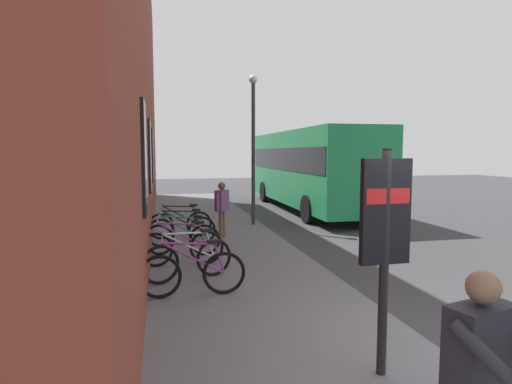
{
  "coord_description": "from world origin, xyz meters",
  "views": [
    {
      "loc": [
        -4.19,
        3.26,
        2.48
      ],
      "look_at": [
        4.54,
        1.27,
        1.64
      ],
      "focal_mm": 29.55,
      "sensor_mm": 36.0,
      "label": 1
    }
  ],
  "objects_px": {
    "bicycle_leaning_wall": "(182,230)",
    "street_lamp": "(253,136)",
    "transit_info_sign": "(385,226)",
    "bicycle_under_window": "(182,238)",
    "bicycle_by_door": "(182,247)",
    "pedestrian_near_bus": "(222,204)",
    "bicycle_beside_lamp": "(193,273)",
    "bicycle_mid_rack": "(181,224)",
    "city_bus": "(309,165)",
    "bicycle_nearest_sign": "(188,259)",
    "tourist_with_hotdogs": "(483,365)"
  },
  "relations": [
    {
      "from": "bicycle_beside_lamp",
      "to": "bicycle_mid_rack",
      "type": "bearing_deg",
      "value": -0.37
    },
    {
      "from": "bicycle_nearest_sign",
      "to": "city_bus",
      "type": "xyz_separation_m",
      "value": [
        9.46,
        -5.78,
        1.41
      ]
    },
    {
      "from": "bicycle_nearest_sign",
      "to": "bicycle_mid_rack",
      "type": "relative_size",
      "value": 0.97
    },
    {
      "from": "bicycle_mid_rack",
      "to": "street_lamp",
      "type": "relative_size",
      "value": 0.37
    },
    {
      "from": "bicycle_mid_rack",
      "to": "tourist_with_hotdogs",
      "type": "relative_size",
      "value": 1.09
    },
    {
      "from": "bicycle_by_door",
      "to": "transit_info_sign",
      "type": "xyz_separation_m",
      "value": [
        -4.86,
        -1.86,
        1.21
      ]
    },
    {
      "from": "bicycle_beside_lamp",
      "to": "tourist_with_hotdogs",
      "type": "distance_m",
      "value": 4.88
    },
    {
      "from": "transit_info_sign",
      "to": "bicycle_under_window",
      "type": "bearing_deg",
      "value": 17.39
    },
    {
      "from": "bicycle_nearest_sign",
      "to": "bicycle_leaning_wall",
      "type": "distance_m",
      "value": 2.97
    },
    {
      "from": "city_bus",
      "to": "street_lamp",
      "type": "bearing_deg",
      "value": 139.07
    },
    {
      "from": "city_bus",
      "to": "pedestrian_near_bus",
      "type": "xyz_separation_m",
      "value": [
        -5.77,
        4.62,
        -0.85
      ]
    },
    {
      "from": "bicycle_leaning_wall",
      "to": "street_lamp",
      "type": "height_order",
      "value": "street_lamp"
    },
    {
      "from": "bicycle_beside_lamp",
      "to": "pedestrian_near_bus",
      "type": "relative_size",
      "value": 1.14
    },
    {
      "from": "pedestrian_near_bus",
      "to": "bicycle_nearest_sign",
      "type": "bearing_deg",
      "value": 162.54
    },
    {
      "from": "bicycle_by_door",
      "to": "bicycle_leaning_wall",
      "type": "bearing_deg",
      "value": -2.88
    },
    {
      "from": "pedestrian_near_bus",
      "to": "street_lamp",
      "type": "height_order",
      "value": "street_lamp"
    },
    {
      "from": "bicycle_mid_rack",
      "to": "transit_info_sign",
      "type": "distance_m",
      "value": 8.04
    },
    {
      "from": "bicycle_under_window",
      "to": "street_lamp",
      "type": "relative_size",
      "value": 0.36
    },
    {
      "from": "bicycle_under_window",
      "to": "bicycle_leaning_wall",
      "type": "xyz_separation_m",
      "value": [
        1.02,
        -0.04,
        0.0
      ]
    },
    {
      "from": "bicycle_under_window",
      "to": "bicycle_mid_rack",
      "type": "height_order",
      "value": "same"
    },
    {
      "from": "pedestrian_near_bus",
      "to": "street_lamp",
      "type": "xyz_separation_m",
      "value": [
        1.96,
        -1.32,
        1.94
      ]
    },
    {
      "from": "bicycle_beside_lamp",
      "to": "bicycle_nearest_sign",
      "type": "distance_m",
      "value": 0.91
    },
    {
      "from": "bicycle_nearest_sign",
      "to": "bicycle_leaning_wall",
      "type": "relative_size",
      "value": 0.97
    },
    {
      "from": "bicycle_under_window",
      "to": "street_lamp",
      "type": "xyz_separation_m",
      "value": [
        3.71,
        -2.5,
        2.5
      ]
    },
    {
      "from": "bicycle_beside_lamp",
      "to": "bicycle_by_door",
      "type": "bearing_deg",
      "value": 2.25
    },
    {
      "from": "transit_info_sign",
      "to": "city_bus",
      "type": "distance_m",
      "value": 13.86
    },
    {
      "from": "bicycle_nearest_sign",
      "to": "bicycle_leaning_wall",
      "type": "xyz_separation_m",
      "value": [
        2.97,
        -0.03,
        0.0
      ]
    },
    {
      "from": "bicycle_nearest_sign",
      "to": "bicycle_under_window",
      "type": "relative_size",
      "value": 0.98
    },
    {
      "from": "bicycle_by_door",
      "to": "bicycle_nearest_sign",
      "type": "bearing_deg",
      "value": -176.44
    },
    {
      "from": "bicycle_mid_rack",
      "to": "tourist_with_hotdogs",
      "type": "bearing_deg",
      "value": -171.13
    },
    {
      "from": "bicycle_leaning_wall",
      "to": "bicycle_mid_rack",
      "type": "distance_m",
      "value": 0.98
    },
    {
      "from": "bicycle_under_window",
      "to": "transit_info_sign",
      "type": "relative_size",
      "value": 0.72
    },
    {
      "from": "bicycle_leaning_wall",
      "to": "transit_info_sign",
      "type": "xyz_separation_m",
      "value": [
        -6.78,
        -1.76,
        1.21
      ]
    },
    {
      "from": "bicycle_under_window",
      "to": "street_lamp",
      "type": "bearing_deg",
      "value": -33.94
    },
    {
      "from": "bicycle_beside_lamp",
      "to": "city_bus",
      "type": "distance_m",
      "value": 11.96
    },
    {
      "from": "city_bus",
      "to": "transit_info_sign",
      "type": "bearing_deg",
      "value": 163.26
    },
    {
      "from": "transit_info_sign",
      "to": "bicycle_by_door",
      "type": "bearing_deg",
      "value": 20.88
    },
    {
      "from": "tourist_with_hotdogs",
      "to": "pedestrian_near_bus",
      "type": "bearing_deg",
      "value": 2.22
    },
    {
      "from": "tourist_with_hotdogs",
      "to": "bicycle_nearest_sign",
      "type": "bearing_deg",
      "value": 15.4
    },
    {
      "from": "bicycle_by_door",
      "to": "bicycle_beside_lamp",
      "type": "bearing_deg",
      "value": -177.75
    },
    {
      "from": "transit_info_sign",
      "to": "city_bus",
      "type": "bearing_deg",
      "value": -16.74
    },
    {
      "from": "bicycle_mid_rack",
      "to": "bicycle_leaning_wall",
      "type": "bearing_deg",
      "value": 179.26
    },
    {
      "from": "bicycle_by_door",
      "to": "tourist_with_hotdogs",
      "type": "xyz_separation_m",
      "value": [
        -6.57,
        -1.59,
        0.61
      ]
    },
    {
      "from": "bicycle_mid_rack",
      "to": "street_lamp",
      "type": "distance_m",
      "value": 3.89
    },
    {
      "from": "bicycle_nearest_sign",
      "to": "transit_info_sign",
      "type": "distance_m",
      "value": 4.38
    },
    {
      "from": "bicycle_nearest_sign",
      "to": "street_lamp",
      "type": "xyz_separation_m",
      "value": [
        5.66,
        -2.48,
        2.5
      ]
    },
    {
      "from": "bicycle_by_door",
      "to": "pedestrian_near_bus",
      "type": "xyz_separation_m",
      "value": [
        2.64,
        -1.23,
        0.56
      ]
    },
    {
      "from": "bicycle_beside_lamp",
      "to": "bicycle_nearest_sign",
      "type": "xyz_separation_m",
      "value": [
        0.91,
        0.01,
        -0.0
      ]
    },
    {
      "from": "bicycle_beside_lamp",
      "to": "street_lamp",
      "type": "height_order",
      "value": "street_lamp"
    },
    {
      "from": "bicycle_beside_lamp",
      "to": "tourist_with_hotdogs",
      "type": "relative_size",
      "value": 1.1
    }
  ]
}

